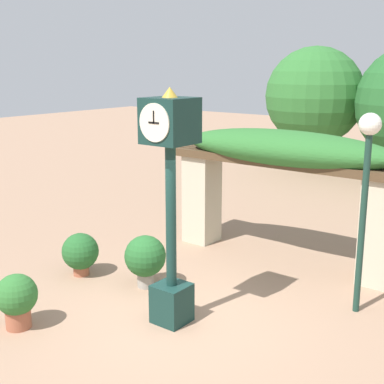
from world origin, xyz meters
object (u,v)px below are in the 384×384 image
potted_plant_near_right (17,298)px  potted_plant_near_left (80,252)px  pedestal_clock (171,189)px  lamp_post (367,170)px  potted_plant_far_left (145,257)px

potted_plant_near_right → potted_plant_near_left: bearing=113.3°
pedestal_clock → lamp_post: (2.08, 2.05, 0.21)m
potted_plant_near_left → potted_plant_far_left: 1.36m
pedestal_clock → potted_plant_near_right: bearing=-137.5°
potted_plant_far_left → potted_plant_near_right: bearing=-102.1°
potted_plant_far_left → lamp_post: (3.28, 1.33, 1.73)m
pedestal_clock → lamp_post: bearing=44.6°
potted_plant_near_left → potted_plant_near_right: bearing=-66.7°
potted_plant_near_left → lamp_post: 5.21m
potted_plant_near_left → lamp_post: size_ratio=0.26×
potted_plant_near_right → potted_plant_far_left: potted_plant_far_left is taller
potted_plant_near_left → potted_plant_near_right: potted_plant_near_right is taller
lamp_post → potted_plant_near_right: bearing=-136.3°
pedestal_clock → potted_plant_far_left: size_ratio=3.77×
pedestal_clock → potted_plant_near_left: pedestal_clock is taller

